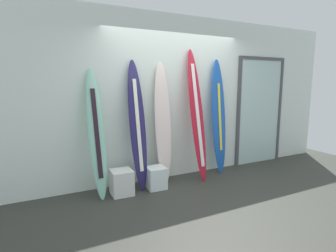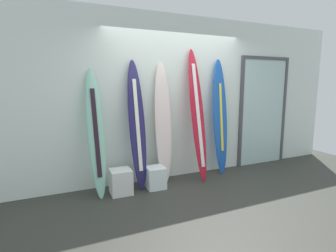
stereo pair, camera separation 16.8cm
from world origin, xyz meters
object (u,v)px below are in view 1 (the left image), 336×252
surfboard_seafoam (96,133)px  surfboard_crimson (197,115)px  surfboard_ivory (163,124)px  display_block_center (156,178)px  surfboard_navy (138,126)px  display_block_left (122,182)px  glass_door (260,109)px  surfboard_cobalt (219,118)px

surfboard_seafoam → surfboard_crimson: size_ratio=0.84×
surfboard_ivory → display_block_center: size_ratio=5.86×
surfboard_navy → display_block_left: 0.88m
glass_door → surfboard_crimson: bearing=-171.4°
surfboard_seafoam → display_block_left: size_ratio=5.04×
display_block_center → surfboard_seafoam: bearing=171.5°
surfboard_crimson → surfboard_seafoam: bearing=179.3°
glass_door → display_block_left: bearing=-173.4°
display_block_center → surfboard_crimson: bearing=7.6°
display_block_left → surfboard_ivory: bearing=15.8°
surfboard_navy → display_block_left: (-0.32, -0.14, -0.81)m
surfboard_navy → surfboard_ivory: size_ratio=1.01×
surfboard_cobalt → surfboard_crimson: bearing=-169.4°
glass_door → surfboard_navy: bearing=-175.6°
surfboard_crimson → display_block_left: (-1.38, -0.10, -0.93)m
surfboard_cobalt → display_block_left: 2.11m
surfboard_seafoam → glass_door: size_ratio=0.87×
surfboard_ivory → glass_door: 2.29m
surfboard_seafoam → surfboard_navy: (0.64, 0.02, 0.05)m
surfboard_ivory → display_block_left: 1.15m
surfboard_cobalt → display_block_center: size_ratio=6.11×
surfboard_navy → display_block_left: surfboard_navy is taller
surfboard_crimson → surfboard_cobalt: surfboard_crimson is taller
surfboard_seafoam → display_block_center: (0.88, -0.13, -0.77)m
surfboard_cobalt → display_block_left: surfboard_cobalt is taller
surfboard_navy → glass_door: 2.78m
surfboard_cobalt → surfboard_ivory: bearing=178.6°
surfboard_cobalt → display_block_center: (-1.36, -0.21, -0.86)m
surfboard_cobalt → glass_door: size_ratio=0.96×
surfboard_ivory → glass_door: bearing=3.3°
surfboard_ivory → surfboard_cobalt: (1.12, -0.03, 0.05)m
surfboard_navy → display_block_left: size_ratio=5.41×
surfboard_crimson → display_block_center: 1.26m
display_block_left → display_block_center: display_block_left is taller
surfboard_seafoam → surfboard_cobalt: (2.24, 0.08, 0.09)m
surfboard_ivory → glass_door: glass_door is taller
surfboard_cobalt → glass_door: 1.18m
surfboard_seafoam → surfboard_cobalt: size_ratio=0.90×
surfboard_navy → surfboard_ivory: bearing=9.9°
surfboard_ivory → display_block_left: size_ratio=5.35×
surfboard_crimson → display_block_center: (-0.82, -0.11, -0.95)m
display_block_center → glass_door: 2.72m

